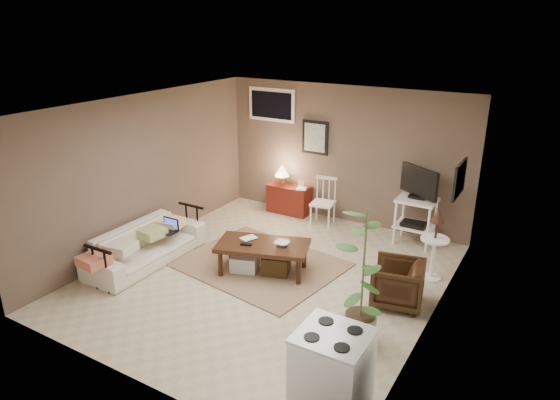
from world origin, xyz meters
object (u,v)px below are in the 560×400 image
Objects in this scene: spindle_chair at (323,203)px; tv_stand at (417,204)px; red_console at (288,196)px; side_table at (435,237)px; armchair at (398,281)px; stove at (332,372)px; potted_plant at (363,272)px; coffee_table at (262,256)px; sofa at (145,239)px.

spindle_chair is 0.66× the size of tv_stand.
red_console is 3.22m from side_table.
side_table is 0.96m from armchair.
red_console is 1.10× the size of stove.
potted_plant is at bearing -99.91° from side_table.
spindle_chair is 2.39m from side_table.
coffee_table is 1.11× the size of tv_stand.
tv_stand is 4.03m from stove.
spindle_chair reaches higher than armchair.
side_table is at bearing 154.93° from armchair.
side_table reaches higher than red_console.
potted_plant reaches higher than coffee_table.
stove is at bearing -92.75° from side_table.
stove is (0.18, -1.14, -0.45)m from potted_plant.
spindle_chair is at bearing 117.12° from stove.
coffee_table is 1.70× the size of stove.
red_console is 0.90× the size of side_table.
armchair is at bearing -77.67° from sofa.
potted_plant is (0.24, -2.86, 0.19)m from tv_stand.
armchair is at bearing 91.90° from stove.
side_table is (0.56, -1.01, -0.04)m from tv_stand.
tv_stand is at bearing 118.88° from side_table.
stove reaches higher than armchair.
sofa is at bearing -106.04° from red_console.
potted_plant is (1.85, -2.82, 0.47)m from spindle_chair.
spindle_chair is at bearing 91.29° from coffee_table.
sofa is at bearing -156.31° from side_table.
stove reaches higher than coffee_table.
armchair is at bearing -103.56° from side_table.
sofa is 1.48× the size of tv_stand.
sofa is 3.67m from armchair.
armchair is (2.77, -2.05, -0.00)m from red_console.
tv_stand reaches higher than sofa.
spindle_chair is 2.70m from armchair.
sofa is 2.26× the size of stove.
armchair is 2.10m from stove.
sofa is at bearing -121.55° from spindle_chair.
potted_plant reaches higher than red_console.
coffee_table is at bearing -70.22° from sofa.
side_table is (2.17, -0.98, 0.24)m from spindle_chair.
side_table is at bearing 87.25° from stove.
tv_stand is 1.96m from armchair.
potted_plant is at bearing -17.99° from armchair.
spindle_chair is 0.82× the size of side_table.
red_console is 2.45m from tv_stand.
armchair reaches higher than coffee_table.
coffee_table is at bearing 156.63° from potted_plant.
coffee_table is 2.39m from red_console.
tv_stand is at bearing 52.99° from coffee_table.
coffee_table is 2.63m from tv_stand.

